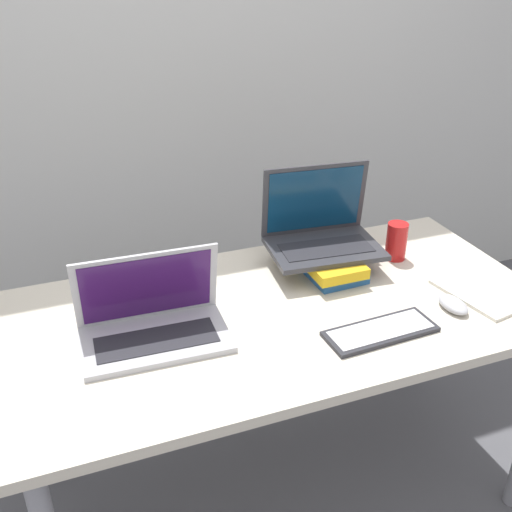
{
  "coord_description": "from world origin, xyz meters",
  "views": [
    {
      "loc": [
        -0.57,
        -0.91,
        1.63
      ],
      "look_at": [
        -0.08,
        0.38,
        0.9
      ],
      "focal_mm": 42.0,
      "sensor_mm": 36.0,
      "label": 1
    }
  ],
  "objects_px": {
    "soda_can": "(396,241)",
    "wireless_keyboard": "(380,331)",
    "book_stack": "(327,263)",
    "laptop_left": "(153,322)",
    "laptop_on_books": "(321,232)",
    "notepad": "(484,291)",
    "mouse": "(453,304)"
  },
  "relations": [
    {
      "from": "laptop_on_books",
      "to": "book_stack",
      "type": "bearing_deg",
      "value": -93.09
    },
    {
      "from": "laptop_left",
      "to": "soda_can",
      "type": "relative_size",
      "value": 3.13
    },
    {
      "from": "soda_can",
      "to": "book_stack",
      "type": "bearing_deg",
      "value": -179.39
    },
    {
      "from": "wireless_keyboard",
      "to": "mouse",
      "type": "distance_m",
      "value": 0.25
    },
    {
      "from": "laptop_left",
      "to": "notepad",
      "type": "xyz_separation_m",
      "value": [
        0.95,
        -0.13,
        -0.04
      ]
    },
    {
      "from": "laptop_on_books",
      "to": "soda_can",
      "type": "relative_size",
      "value": 2.95
    },
    {
      "from": "laptop_on_books",
      "to": "soda_can",
      "type": "bearing_deg",
      "value": -12.62
    },
    {
      "from": "book_stack",
      "to": "mouse",
      "type": "height_order",
      "value": "book_stack"
    },
    {
      "from": "wireless_keyboard",
      "to": "notepad",
      "type": "relative_size",
      "value": 1.09
    },
    {
      "from": "laptop_left",
      "to": "soda_can",
      "type": "xyz_separation_m",
      "value": [
        0.82,
        0.15,
        0.01
      ]
    },
    {
      "from": "mouse",
      "to": "soda_can",
      "type": "distance_m",
      "value": 0.32
    },
    {
      "from": "wireless_keyboard",
      "to": "soda_can",
      "type": "distance_m",
      "value": 0.44
    },
    {
      "from": "wireless_keyboard",
      "to": "mouse",
      "type": "height_order",
      "value": "mouse"
    },
    {
      "from": "mouse",
      "to": "notepad",
      "type": "xyz_separation_m",
      "value": [
        0.14,
        0.04,
        -0.01
      ]
    },
    {
      "from": "laptop_left",
      "to": "book_stack",
      "type": "bearing_deg",
      "value": 14.54
    },
    {
      "from": "book_stack",
      "to": "mouse",
      "type": "distance_m",
      "value": 0.39
    },
    {
      "from": "soda_can",
      "to": "laptop_left",
      "type": "bearing_deg",
      "value": -169.53
    },
    {
      "from": "laptop_left",
      "to": "wireless_keyboard",
      "type": "xyz_separation_m",
      "value": [
        0.56,
        -0.2,
        -0.04
      ]
    },
    {
      "from": "mouse",
      "to": "laptop_left",
      "type": "bearing_deg",
      "value": 168.38
    },
    {
      "from": "book_stack",
      "to": "laptop_on_books",
      "type": "xyz_separation_m",
      "value": [
        0.0,
        0.06,
        0.08
      ]
    },
    {
      "from": "wireless_keyboard",
      "to": "notepad",
      "type": "distance_m",
      "value": 0.4
    },
    {
      "from": "soda_can",
      "to": "wireless_keyboard",
      "type": "bearing_deg",
      "value": -127.17
    },
    {
      "from": "book_stack",
      "to": "notepad",
      "type": "relative_size",
      "value": 0.93
    },
    {
      "from": "book_stack",
      "to": "wireless_keyboard",
      "type": "height_order",
      "value": "book_stack"
    },
    {
      "from": "laptop_on_books",
      "to": "mouse",
      "type": "bearing_deg",
      "value": -58.31
    },
    {
      "from": "wireless_keyboard",
      "to": "laptop_left",
      "type": "bearing_deg",
      "value": 160.54
    },
    {
      "from": "mouse",
      "to": "notepad",
      "type": "height_order",
      "value": "mouse"
    },
    {
      "from": "notepad",
      "to": "book_stack",
      "type": "bearing_deg",
      "value": 143.48
    },
    {
      "from": "book_stack",
      "to": "wireless_keyboard",
      "type": "distance_m",
      "value": 0.35
    },
    {
      "from": "laptop_on_books",
      "to": "wireless_keyboard",
      "type": "relative_size",
      "value": 1.18
    },
    {
      "from": "laptop_left",
      "to": "laptop_on_books",
      "type": "xyz_separation_m",
      "value": [
        0.58,
        0.21,
        0.07
      ]
    },
    {
      "from": "wireless_keyboard",
      "to": "book_stack",
      "type": "bearing_deg",
      "value": 87.06
    }
  ]
}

